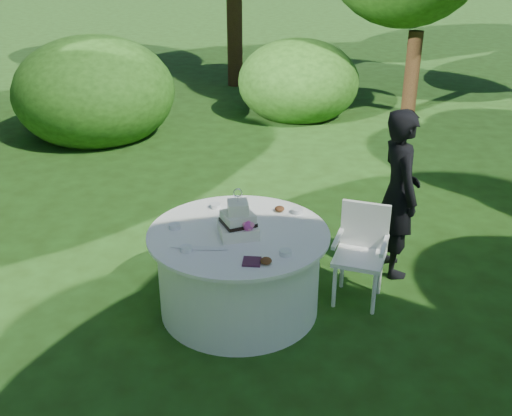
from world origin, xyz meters
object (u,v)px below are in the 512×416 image
at_px(napkins, 252,262).
at_px(table, 239,271).
at_px(chair, 362,246).
at_px(cake, 238,223).
at_px(guest, 399,194).

relative_size(napkins, table, 0.09).
bearing_deg(chair, cake, -161.26).
bearing_deg(table, napkins, -72.12).
bearing_deg(guest, cake, 108.78).
bearing_deg(napkins, chair, 41.85).
bearing_deg(napkins, cake, 109.12).
xyz_separation_m(cake, chair, (1.07, 0.36, -0.36)).
bearing_deg(cake, chair, 18.74).
relative_size(guest, table, 1.06).
relative_size(table, cake, 3.67).
height_order(table, chair, chair).
distance_m(napkins, table, 0.66).
xyz_separation_m(napkins, guest, (1.27, 1.33, 0.05)).
height_order(napkins, guest, guest).
relative_size(napkins, cake, 0.33).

